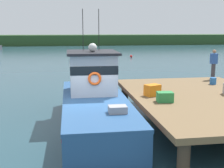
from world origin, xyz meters
TOP-DOWN VIEW (x-y plane):
  - ground_plane at (0.00, 0.00)m, footprint 200.00×200.00m
  - dock at (4.80, 0.00)m, footprint 6.00×9.00m
  - main_fishing_boat at (0.21, 0.77)m, footprint 2.61×9.82m
  - crate_stack_mid_dock at (2.62, 0.38)m, footprint 0.72×0.64m
  - crate_single_far at (2.79, -0.72)m, footprint 0.64×0.50m
  - bait_bucket at (6.36, 2.40)m, footprint 0.32×0.32m
  - deckhand_by_the_boat at (7.08, 3.81)m, footprint 0.36×0.22m
  - mooring_buoy_channel_marker at (8.05, 28.86)m, footprint 0.34×0.34m
  - far_shoreline at (0.00, 62.00)m, footprint 120.00×8.00m

SIDE VIEW (x-z plane):
  - ground_plane at x=0.00m, z-range 0.00..0.00m
  - mooring_buoy_channel_marker at x=8.05m, z-range 0.00..0.34m
  - main_fishing_boat at x=0.21m, z-range -1.39..3.41m
  - dock at x=4.80m, z-range 0.47..1.67m
  - far_shoreline at x=0.00m, z-range 0.00..2.40m
  - bait_bucket at x=6.36m, z-range 1.20..1.54m
  - crate_single_far at x=2.79m, z-range 1.20..1.58m
  - crate_stack_mid_dock at x=2.62m, z-range 1.20..1.67m
  - deckhand_by_the_boat at x=7.08m, z-range 1.24..2.87m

